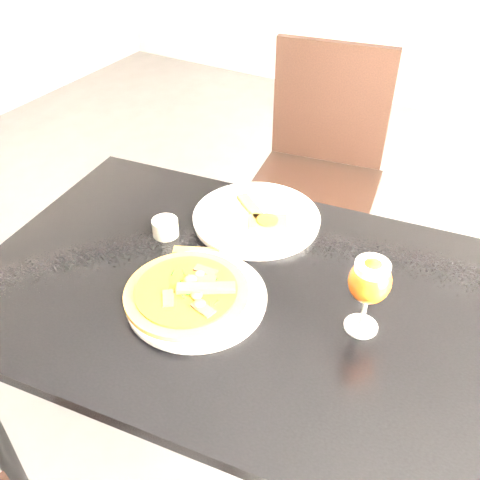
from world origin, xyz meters
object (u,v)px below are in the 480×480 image
Objects in this scene: chair_far at (317,172)px; pizza at (187,292)px; dining_table at (235,313)px; beer_glass at (370,282)px.

chair_far is 3.63× the size of pizza.
chair_far reaches higher than dining_table.
chair_far is 1.04m from beer_glass.
beer_glass is (0.45, -0.87, 0.33)m from chair_far.
dining_table is 1.31× the size of chair_far.
dining_table is 0.16m from pizza.
beer_glass reaches higher than dining_table.
chair_far is at bearing 93.15° from dining_table.
pizza is (-0.07, -0.09, 0.12)m from dining_table.
pizza is at bearing -93.77° from chair_far.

